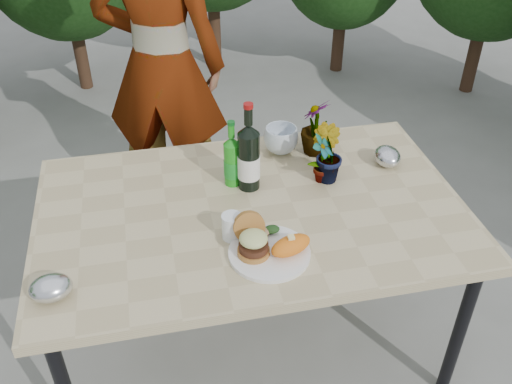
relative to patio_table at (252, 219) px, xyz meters
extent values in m
plane|color=slate|center=(0.00, 0.00, -0.69)|extent=(80.00, 80.00, 0.00)
cube|color=tan|center=(0.00, 0.00, 0.04)|extent=(1.60, 1.00, 0.04)
cylinder|color=black|center=(0.72, -0.42, -0.34)|extent=(0.05, 0.05, 0.71)
cylinder|color=black|center=(-0.72, 0.42, -0.34)|extent=(0.05, 0.05, 0.71)
cylinder|color=black|center=(0.72, 0.42, -0.34)|extent=(0.05, 0.05, 0.71)
cylinder|color=#382316|center=(-0.80, 2.80, -0.48)|extent=(0.10, 0.10, 0.42)
cylinder|color=#382316|center=(0.30, 3.00, -0.44)|extent=(0.10, 0.10, 0.50)
cylinder|color=#382316|center=(1.30, 2.70, -0.50)|extent=(0.10, 0.10, 0.38)
cylinder|color=#382316|center=(2.20, 2.10, -0.47)|extent=(0.10, 0.10, 0.44)
cylinder|color=white|center=(0.01, -0.27, 0.06)|extent=(0.28, 0.28, 0.01)
cylinder|color=#B7722D|center=(-0.05, -0.27, 0.08)|extent=(0.11, 0.11, 0.02)
cylinder|color=#472314|center=(-0.05, -0.27, 0.10)|extent=(0.10, 0.10, 0.02)
ellipsoid|color=beige|center=(-0.05, -0.27, 0.14)|extent=(0.10, 0.10, 0.04)
cylinder|color=#B7722D|center=(-0.05, -0.19, 0.13)|extent=(0.11, 0.06, 0.11)
ellipsoid|color=orange|center=(0.07, -0.29, 0.10)|extent=(0.17, 0.12, 0.06)
ellipsoid|color=olive|center=(0.01, -0.18, 0.08)|extent=(0.04, 0.04, 0.02)
ellipsoid|color=#193814|center=(0.04, -0.17, 0.09)|extent=(0.06, 0.04, 0.03)
cylinder|color=black|center=(0.02, 0.14, 0.18)|extent=(0.08, 0.08, 0.24)
cylinder|color=white|center=(0.02, 0.14, 0.15)|extent=(0.09, 0.09, 0.10)
cone|color=black|center=(0.02, 0.14, 0.32)|extent=(0.08, 0.08, 0.04)
cylinder|color=black|center=(0.02, 0.14, 0.37)|extent=(0.03, 0.03, 0.07)
cylinder|color=maroon|center=(0.02, 0.14, 0.41)|extent=(0.04, 0.04, 0.02)
cylinder|color=#1D941B|center=(-0.04, 0.17, 0.15)|extent=(0.06, 0.06, 0.18)
cylinder|color=#198C26|center=(-0.04, 0.17, 0.13)|extent=(0.07, 0.07, 0.07)
cone|color=#1D941B|center=(-0.04, 0.17, 0.25)|extent=(0.06, 0.06, 0.03)
cylinder|color=#1D941B|center=(-0.04, 0.17, 0.30)|extent=(0.03, 0.03, 0.05)
cylinder|color=#0C5919|center=(-0.04, 0.17, 0.33)|extent=(0.03, 0.03, 0.01)
cylinder|color=white|center=(-0.10, -0.15, 0.10)|extent=(0.07, 0.07, 0.09)
imported|color=#236221|center=(0.30, 0.11, 0.16)|extent=(0.13, 0.13, 0.21)
imported|color=#2D5D20|center=(0.33, 0.12, 0.17)|extent=(0.16, 0.16, 0.23)
imported|color=#215B1F|center=(0.35, 0.33, 0.18)|extent=(0.19, 0.19, 0.24)
imported|color=silver|center=(0.20, 0.36, 0.12)|extent=(0.17, 0.17, 0.12)
ellipsoid|color=silver|center=(-0.70, -0.31, 0.10)|extent=(0.14, 0.12, 0.08)
ellipsoid|color=silver|center=(0.61, 0.17, 0.10)|extent=(0.11, 0.13, 0.08)
imported|color=#A46A52|center=(-0.24, 1.05, 0.20)|extent=(0.76, 0.62, 1.78)
camera|label=1|loc=(-0.34, -1.66, 1.38)|focal=40.00mm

